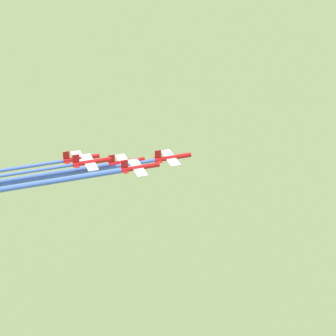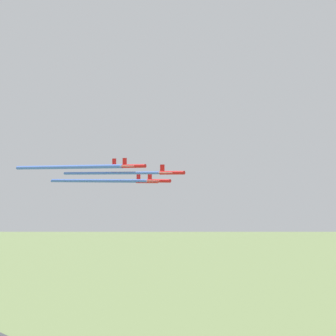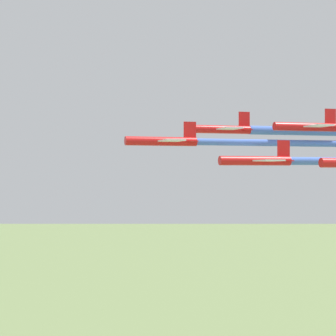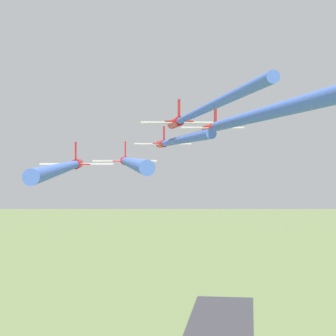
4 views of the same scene
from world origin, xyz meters
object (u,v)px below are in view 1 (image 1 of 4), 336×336
jet_0 (171,158)px  jet_2 (139,167)px  jet_3 (80,158)px  jet_4 (90,162)px  jet_1 (125,162)px

jet_0 → jet_2: (2.40, -12.28, 2.18)m
jet_3 → jet_4: jet_4 is taller
jet_1 → jet_2: size_ratio=1.00×
jet_4 → jet_2: bearing=59.5°
jet_0 → jet_1: bearing=-120.5°
jet_0 → jet_3: (-19.13, -16.12, -2.95)m
jet_1 → jet_4: 13.47m
jet_0 → jet_4: 21.69m
jet_1 → jet_4: jet_4 is taller
jet_2 → jet_4: (-9.56, -8.06, 0.18)m
jet_2 → jet_3: 22.46m
jet_0 → jet_3: jet_0 is taller
jet_0 → jet_1: (-9.56, -8.06, -2.65)m
jet_2 → jet_4: 12.51m
jet_1 → jet_2: bearing=-0.0°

